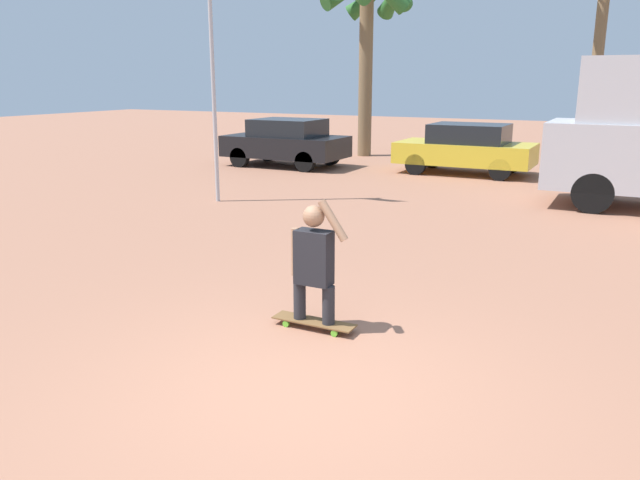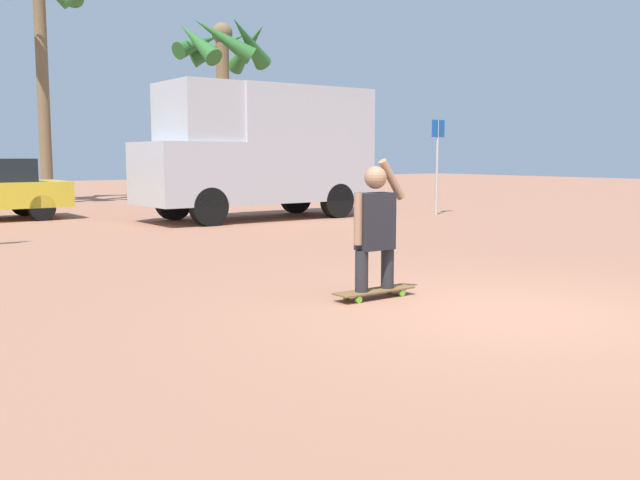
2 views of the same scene
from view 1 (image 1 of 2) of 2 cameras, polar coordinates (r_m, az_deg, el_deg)
ground_plane at (r=5.79m, az=-1.65°, el=-13.53°), size 80.00×80.00×0.00m
skateboard at (r=7.06m, az=-0.56°, el=-7.51°), size 0.97×0.25×0.09m
person_skateboarder at (r=6.82m, az=-0.58°, el=-1.67°), size 0.68×0.24×1.40m
parked_car_yellow at (r=18.96m, az=13.22°, el=8.19°), size 3.91×1.89×1.46m
parked_car_black at (r=20.15m, az=-3.12°, el=8.96°), size 3.82×1.94×1.50m
palm_tree_far_left at (r=23.08m, az=4.38°, el=20.75°), size 3.55×3.53×6.53m
flagpole at (r=14.28m, az=-9.70°, el=18.09°), size 0.89×0.12×6.45m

